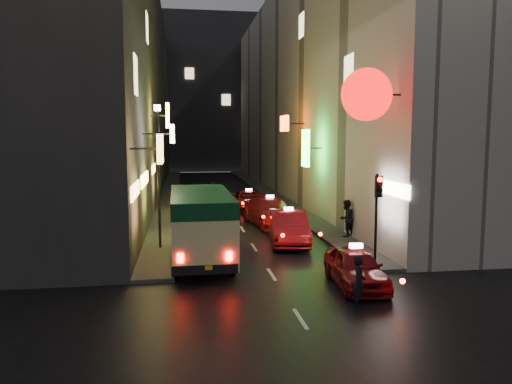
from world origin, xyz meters
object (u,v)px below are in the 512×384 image
pedestrian_crossing (359,279)px  traffic_light (378,200)px  taxi_near (356,264)px  lamp_post (159,167)px  minibus (201,218)px

pedestrian_crossing → traffic_light: (2.10, 3.89, 1.79)m
taxi_near → lamp_post: (-6.75, 6.30, 2.96)m
lamp_post → taxi_near: bearing=-43.0°
taxi_near → minibus: bearing=141.6°
minibus → traffic_light: size_ratio=1.88×
taxi_near → pedestrian_crossing: bearing=-107.2°
minibus → pedestrian_crossing: size_ratio=3.68×
lamp_post → pedestrian_crossing: bearing=-54.1°
minibus → taxi_near: (5.03, -3.98, -1.03)m
pedestrian_crossing → taxi_near: bearing=-0.6°
pedestrian_crossing → lamp_post: (-6.10, 8.42, 2.83)m
taxi_near → traffic_light: size_ratio=1.39×
pedestrian_crossing → traffic_light: 4.77m
taxi_near → traffic_light: 2.99m
traffic_light → lamp_post: bearing=151.1°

